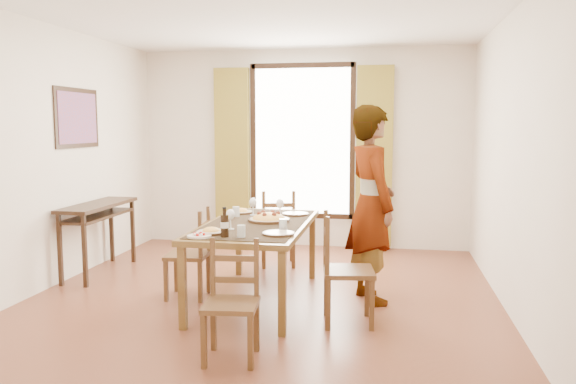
% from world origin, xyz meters
% --- Properties ---
extents(ground, '(5.00, 5.00, 0.00)m').
position_xyz_m(ground, '(0.00, 0.00, 0.00)').
color(ground, '#502619').
rests_on(ground, ground).
extents(room_shell, '(4.60, 5.10, 2.74)m').
position_xyz_m(room_shell, '(-0.00, 0.13, 1.54)').
color(room_shell, silver).
rests_on(room_shell, ground).
extents(console_table, '(0.38, 1.20, 0.80)m').
position_xyz_m(console_table, '(-2.03, 0.60, 0.68)').
color(console_table, black).
rests_on(console_table, ground).
extents(dining_table, '(0.95, 1.85, 0.76)m').
position_xyz_m(dining_table, '(-0.04, -0.05, 0.69)').
color(dining_table, brown).
rests_on(dining_table, ground).
extents(chair_west, '(0.42, 0.42, 0.87)m').
position_xyz_m(chair_west, '(-0.70, -0.06, 0.41)').
color(chair_west, '#56351C').
rests_on(chair_west, ground).
extents(chair_north, '(0.49, 0.49, 0.92)m').
position_xyz_m(chair_north, '(-0.10, 1.30, 0.43)').
color(chair_north, '#56351C').
rests_on(chair_north, ground).
extents(chair_south, '(0.42, 0.42, 0.85)m').
position_xyz_m(chair_south, '(0.10, -1.39, 0.40)').
color(chair_south, '#56351C').
rests_on(chair_south, ground).
extents(chair_east, '(0.48, 0.48, 0.94)m').
position_xyz_m(chair_east, '(0.83, -0.52, 0.44)').
color(chair_east, '#56351C').
rests_on(chair_east, ground).
extents(man, '(1.02, 0.96, 1.86)m').
position_xyz_m(man, '(1.02, 0.15, 0.93)').
color(man, gray).
rests_on(man, ground).
extents(plate_sw, '(0.27, 0.27, 0.05)m').
position_xyz_m(plate_sw, '(-0.30, -0.63, 0.78)').
color(plate_sw, silver).
rests_on(plate_sw, dining_table).
extents(plate_se, '(0.27, 0.27, 0.05)m').
position_xyz_m(plate_se, '(0.28, -0.58, 0.78)').
color(plate_se, silver).
rests_on(plate_se, dining_table).
extents(plate_nw, '(0.27, 0.27, 0.05)m').
position_xyz_m(plate_nw, '(-0.34, 0.48, 0.78)').
color(plate_nw, silver).
rests_on(plate_nw, dining_table).
extents(plate_ne, '(0.27, 0.27, 0.05)m').
position_xyz_m(plate_ne, '(0.24, 0.48, 0.78)').
color(plate_ne, silver).
rests_on(plate_ne, dining_table).
extents(pasta_platter, '(0.40, 0.40, 0.10)m').
position_xyz_m(pasta_platter, '(0.05, 0.05, 0.81)').
color(pasta_platter, '#BA5417').
rests_on(pasta_platter, dining_table).
extents(caprese_plate, '(0.20, 0.20, 0.04)m').
position_xyz_m(caprese_plate, '(-0.35, -0.81, 0.78)').
color(caprese_plate, silver).
rests_on(caprese_plate, dining_table).
extents(wine_glass_a, '(0.08, 0.08, 0.18)m').
position_xyz_m(wine_glass_a, '(-0.19, -0.44, 0.85)').
color(wine_glass_a, white).
rests_on(wine_glass_a, dining_table).
extents(wine_glass_b, '(0.08, 0.08, 0.18)m').
position_xyz_m(wine_glass_b, '(0.11, 0.31, 0.85)').
color(wine_glass_b, white).
rests_on(wine_glass_b, dining_table).
extents(wine_glass_c, '(0.08, 0.08, 0.18)m').
position_xyz_m(wine_glass_c, '(-0.18, 0.36, 0.85)').
color(wine_glass_c, white).
rests_on(wine_glass_c, dining_table).
extents(tumbler_a, '(0.07, 0.07, 0.10)m').
position_xyz_m(tumbler_a, '(0.28, -0.39, 0.81)').
color(tumbler_a, silver).
rests_on(tumbler_a, dining_table).
extents(tumbler_b, '(0.07, 0.07, 0.10)m').
position_xyz_m(tumbler_b, '(-0.33, 0.26, 0.81)').
color(tumbler_b, silver).
rests_on(tumbler_b, dining_table).
extents(tumbler_c, '(0.07, 0.07, 0.10)m').
position_xyz_m(tumbler_c, '(-0.00, -0.75, 0.81)').
color(tumbler_c, silver).
rests_on(tumbler_c, dining_table).
extents(wine_bottle, '(0.07, 0.07, 0.25)m').
position_xyz_m(wine_bottle, '(-0.14, -0.76, 0.88)').
color(wine_bottle, black).
rests_on(wine_bottle, dining_table).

